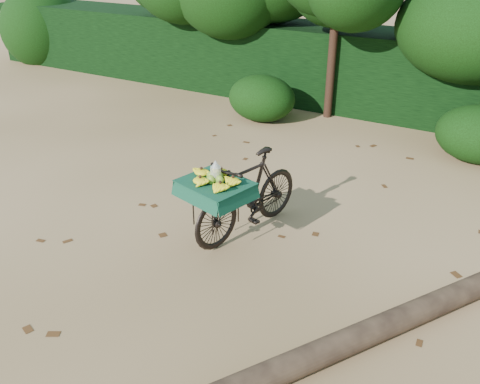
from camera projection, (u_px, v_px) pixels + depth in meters
The scene contains 7 objects.
ground at pixel (308, 248), 6.81m from camera, with size 80.00×80.00×0.00m, color tan.
vendor_bicycle at pixel (247, 194), 6.90m from camera, with size 1.15×2.04×1.18m.
fallen_log at pixel (365, 334), 5.15m from camera, with size 0.27×0.27×3.75m, color brown.
hedge_backdrop at pixel (424, 78), 11.24m from camera, with size 26.00×1.80×1.80m, color black.
tree_row at pixel (392, 29), 10.42m from camera, with size 14.50×2.00×4.00m, color black, non-canonical shape.
bush_clumps at pixel (423, 128), 9.69m from camera, with size 8.80×1.70×0.90m, color black, non-canonical shape.
leaf_litter at pixel (326, 226), 7.31m from camera, with size 7.00×7.30×0.01m, color #4D2D14, non-canonical shape.
Camera 1 is at (2.08, -5.40, 3.77)m, focal length 38.00 mm.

